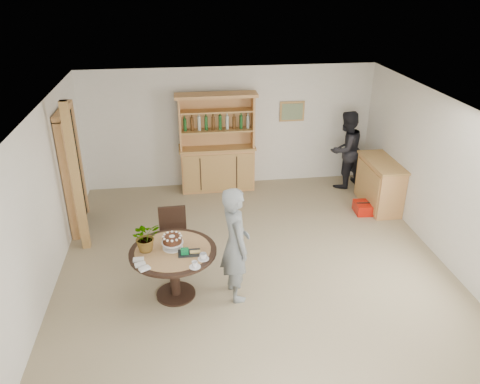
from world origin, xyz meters
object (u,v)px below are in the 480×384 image
teen_boy (235,244)px  dining_chair (173,233)px  adult_person (346,150)px  dining_table (174,259)px  hutch (217,158)px  sideboard (380,184)px  red_suitcase (371,208)px

teen_boy → dining_chair: bearing=32.6°
adult_person → dining_chair: bearing=6.5°
dining_chair → teen_boy: bearing=-49.0°
dining_table → dining_chair: bearing=90.1°
dining_table → teen_boy: bearing=-6.7°
hutch → dining_chair: bearing=-109.0°
hutch → dining_table: 3.65m
dining_table → adult_person: (3.59, 3.29, 0.22)m
hutch → dining_table: bearing=-104.7°
sideboard → teen_boy: teen_boy is taller
teen_boy → adult_person: teen_boy is taller
hutch → adult_person: (2.67, -0.24, 0.13)m
dining_chair → red_suitcase: dining_chair is taller
hutch → sideboard: bearing=-22.2°
hutch → red_suitcase: hutch is taller
dining_table → red_suitcase: (3.73, 2.04, -0.50)m
dining_chair → red_suitcase: 3.94m
teen_boy → red_suitcase: size_ratio=2.70×
hutch → red_suitcase: bearing=-28.1°
sideboard → red_suitcase: (-0.24, -0.25, -0.37)m
teen_boy → adult_person: (2.74, 3.39, -0.02)m
teen_boy → red_suitcase: teen_boy is taller
hutch → red_suitcase: (2.80, -1.50, -0.59)m
adult_person → sideboard: bearing=82.5°
hutch → dining_table: hutch is taller
hutch → dining_table: size_ratio=1.70×
dining_chair → teen_boy: 1.30m
teen_boy → red_suitcase: (2.88, 2.14, -0.74)m
sideboard → red_suitcase: 0.51m
teen_boy → adult_person: bearing=-48.9°
teen_boy → adult_person: 4.36m
dining_chair → red_suitcase: (3.73, 1.21, -0.43)m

